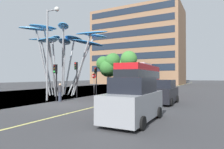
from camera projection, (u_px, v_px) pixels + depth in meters
The scene contains 14 objects.
ground at pixel (59, 105), 15.87m from camera, with size 120.00×240.00×0.10m.
red_bus at pixel (141, 78), 24.21m from camera, with size 3.35×11.17×3.87m.
leaf_sculpture at pixel (64, 41), 23.80m from camera, with size 10.93×10.35×8.30m.
traffic_light_kerb_near at pixel (56, 75), 17.57m from camera, with size 0.28×0.42×3.34m.
traffic_light_kerb_far at pixel (76, 72), 20.97m from camera, with size 0.28×0.42×3.80m.
traffic_light_island_mid at pixel (96, 75), 24.31m from camera, with size 0.28×0.42×3.41m.
car_parked_near at pixel (133, 101), 9.75m from camera, with size 2.04×4.41×2.20m.
car_parked_mid at pixel (164, 92), 16.23m from camera, with size 1.91×3.94×1.98m.
street_lamp at pixel (50, 43), 18.14m from camera, with size 1.50×0.44×8.61m.
tree_pavement_near at pixel (109, 65), 40.96m from camera, with size 5.20×5.26×7.21m.
tree_pavement_far at pixel (127, 61), 46.80m from camera, with size 5.59×3.99×8.42m.
pedestrian at pixel (60, 92), 17.60m from camera, with size 0.34×0.34×1.63m.
no_entry_sign at pixel (94, 81), 24.37m from camera, with size 0.60×0.12×2.63m.
backdrop_building at pixel (138, 48), 62.40m from camera, with size 27.03×14.96×22.97m.
Camera 1 is at (10.61, -12.04, 2.23)m, focal length 31.31 mm.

